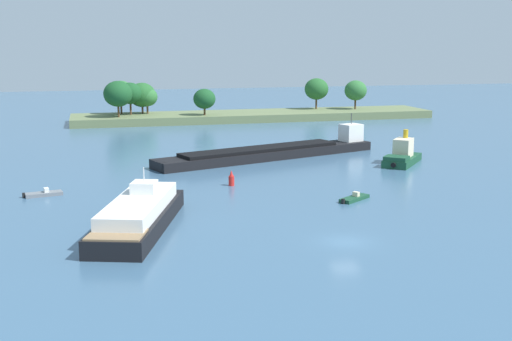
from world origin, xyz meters
name	(u,v)px	position (x,y,z in m)	size (l,w,h in m)	color
ground_plane	(346,242)	(0.00, 0.00, 0.00)	(400.00, 400.00, 0.00)	#3D607F
treeline_island	(231,108)	(9.94, 94.00, 2.85)	(81.86, 14.39, 9.41)	#66754C
white_riverboat	(139,215)	(-17.29, 8.71, 1.38)	(10.82, 19.95, 5.44)	black
tugboat	(402,156)	(22.20, 33.53, 1.22)	(8.94, 9.60, 4.84)	#19472D
fishing_skiff	(354,198)	(6.83, 14.41, 0.23)	(4.28, 3.58, 0.90)	#19472D
cargo_barge	(273,152)	(5.46, 43.04, 0.98)	(36.74, 16.74, 5.95)	black
small_motorboat	(44,194)	(-26.87, 25.23, 0.23)	(4.48, 2.34, 0.90)	slate
channel_buoy_red	(231,179)	(-4.83, 25.27, 0.81)	(0.70, 0.70, 1.90)	red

